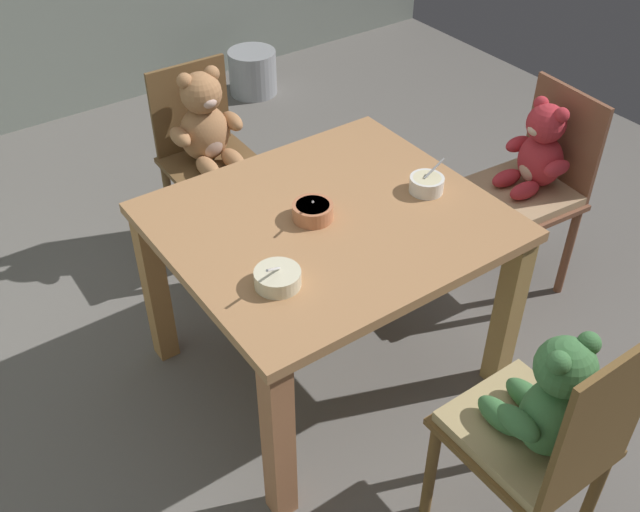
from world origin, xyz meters
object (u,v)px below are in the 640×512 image
(teddy_chair_near_front, at_px, (545,419))
(metal_pail, at_px, (253,72))
(porridge_bowl_white_near_right, at_px, (427,184))
(porridge_bowl_cream_near_left, at_px, (278,278))
(teddy_chair_near_right, at_px, (534,171))
(dining_table, at_px, (329,246))
(teddy_chair_far_center, at_px, (206,135))
(porridge_bowl_terracotta_center, at_px, (313,211))

(teddy_chair_near_front, distance_m, metal_pail, 3.23)
(porridge_bowl_white_near_right, height_order, porridge_bowl_cream_near_left, porridge_bowl_cream_near_left)
(teddy_chair_near_right, bearing_deg, dining_table, 1.43)
(porridge_bowl_white_near_right, bearing_deg, metal_pail, 74.79)
(teddy_chair_near_front, bearing_deg, dining_table, 2.53)
(dining_table, distance_m, porridge_bowl_cream_near_left, 0.40)
(teddy_chair_near_front, xyz_separation_m, teddy_chair_far_center, (-0.02, 1.83, 0.00))
(porridge_bowl_white_near_right, bearing_deg, teddy_chair_near_right, 1.95)
(teddy_chair_far_center, bearing_deg, metal_pail, 143.86)
(teddy_chair_far_center, bearing_deg, dining_table, -0.52)
(dining_table, xyz_separation_m, porridge_bowl_cream_near_left, (-0.32, -0.19, 0.15))
(porridge_bowl_terracotta_center, height_order, metal_pail, porridge_bowl_terracotta_center)
(porridge_bowl_cream_near_left, relative_size, metal_pail, 0.47)
(teddy_chair_far_center, bearing_deg, porridge_bowl_cream_near_left, -16.15)
(teddy_chair_near_front, relative_size, teddy_chair_far_center, 1.09)
(porridge_bowl_terracotta_center, height_order, porridge_bowl_white_near_right, porridge_bowl_terracotta_center)
(porridge_bowl_white_near_right, height_order, metal_pail, porridge_bowl_white_near_right)
(porridge_bowl_white_near_right, relative_size, metal_pail, 0.43)
(porridge_bowl_cream_near_left, height_order, metal_pail, porridge_bowl_cream_near_left)
(porridge_bowl_terracotta_center, relative_size, porridge_bowl_white_near_right, 1.06)
(teddy_chair_near_front, relative_size, metal_pail, 3.17)
(dining_table, distance_m, teddy_chair_far_center, 0.92)
(teddy_chair_far_center, xyz_separation_m, teddy_chair_near_right, (0.94, -0.96, -0.02))
(teddy_chair_near_front, xyz_separation_m, metal_pail, (0.92, 3.06, -0.43))
(dining_table, relative_size, teddy_chair_far_center, 1.24)
(teddy_chair_near_front, relative_size, porridge_bowl_terracotta_center, 6.95)
(dining_table, relative_size, metal_pail, 3.61)
(teddy_chair_near_right, distance_m, porridge_bowl_cream_near_left, 1.30)
(dining_table, distance_m, porridge_bowl_terracotta_center, 0.16)
(teddy_chair_near_front, xyz_separation_m, porridge_bowl_terracotta_center, (-0.09, 0.94, 0.16))
(dining_table, height_order, porridge_bowl_white_near_right, porridge_bowl_white_near_right)
(dining_table, distance_m, metal_pail, 2.40)
(teddy_chair_far_center, distance_m, teddy_chair_near_right, 1.35)
(teddy_chair_near_right, height_order, metal_pail, teddy_chair_near_right)
(teddy_chair_near_right, distance_m, metal_pail, 2.23)
(teddy_chair_near_front, height_order, porridge_bowl_cream_near_left, teddy_chair_near_front)
(teddy_chair_far_center, distance_m, porridge_bowl_white_near_right, 1.05)
(teddy_chair_near_front, bearing_deg, porridge_bowl_terracotta_center, 5.23)
(porridge_bowl_white_near_right, bearing_deg, teddy_chair_near_front, -110.48)
(teddy_chair_far_center, xyz_separation_m, porridge_bowl_cream_near_left, (-0.34, -1.10, 0.16))
(teddy_chair_far_center, bearing_deg, porridge_bowl_terracotta_center, -3.51)
(porridge_bowl_cream_near_left, distance_m, metal_pail, 2.73)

